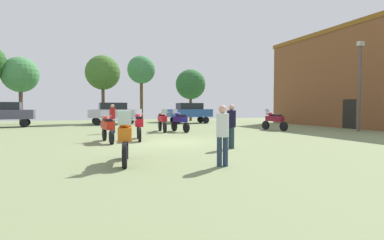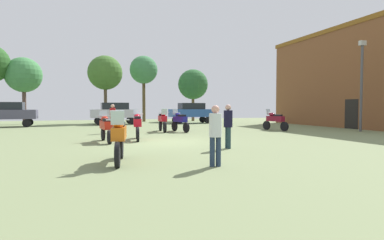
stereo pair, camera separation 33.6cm
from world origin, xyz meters
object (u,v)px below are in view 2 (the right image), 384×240
at_px(car_3, 7,112).
at_px(lamp_post, 362,80).
at_px(car_1, 115,112).
at_px(motorcycle_8, 180,121).
at_px(tree_5, 144,70).
at_px(brick_building, 362,78).
at_px(person_1, 215,131).
at_px(tree_4, 105,73).
at_px(tree_6, 24,75).
at_px(motorcycle_4, 119,137).
at_px(tree_2, 193,85).
at_px(motorcycle_1, 163,120).
at_px(person_2, 228,123).
at_px(person_3, 113,116).
at_px(car_2, 191,111).
at_px(motorcycle_5, 275,120).
at_px(motorcycle_2, 137,125).
at_px(motorcycle_7, 106,127).

bearing_deg(car_3, lamp_post, -121.52).
bearing_deg(car_1, motorcycle_8, -163.63).
bearing_deg(tree_5, brick_building, -42.53).
height_order(car_1, person_1, car_1).
xyz_separation_m(tree_4, tree_6, (-7.36, 0.58, -0.42)).
bearing_deg(car_3, motorcycle_4, -162.36).
bearing_deg(tree_5, tree_2, -2.00).
distance_m(motorcycle_1, person_2, 8.67).
relative_size(motorcycle_8, person_3, 1.21).
relative_size(motorcycle_1, person_2, 1.33).
xyz_separation_m(brick_building, motorcycle_4, (-20.52, -10.16, -3.22)).
relative_size(car_1, tree_2, 0.73).
bearing_deg(car_2, motorcycle_4, 155.00).
relative_size(motorcycle_5, tree_2, 0.37).
bearing_deg(motorcycle_1, tree_6, -48.58).
distance_m(motorcycle_1, motorcycle_5, 7.68).
relative_size(motorcycle_2, tree_4, 0.33).
xyz_separation_m(motorcycle_5, motorcycle_7, (-11.35, -3.35, -0.01)).
relative_size(tree_5, tree_6, 1.15).
relative_size(person_2, tree_5, 0.24).
distance_m(motorcycle_2, person_2, 5.10).
bearing_deg(motorcycle_2, person_1, -75.07).
bearing_deg(motorcycle_4, motorcycle_2, -94.26).
bearing_deg(tree_6, motorcycle_7, -70.23).
relative_size(motorcycle_4, motorcycle_7, 0.96).
xyz_separation_m(car_2, lamp_post, (7.14, -13.33, 2.16)).
distance_m(car_2, lamp_post, 15.27).
relative_size(car_2, person_2, 2.54).
distance_m(motorcycle_7, person_2, 5.77).
height_order(car_1, car_3, same).
xyz_separation_m(motorcycle_4, car_3, (-6.96, 19.03, 0.43)).
bearing_deg(person_2, tree_5, 176.11).
relative_size(motorcycle_1, motorcycle_7, 1.01).
height_order(motorcycle_4, car_3, car_3).
bearing_deg(tree_2, car_3, -163.75).
xyz_separation_m(motorcycle_4, car_1, (1.53, 19.80, 0.43)).
relative_size(brick_building, car_2, 3.60).
relative_size(motorcycle_5, motorcycle_8, 1.03).
height_order(motorcycle_7, person_2, person_2).
distance_m(motorcycle_7, tree_5, 20.16).
bearing_deg(car_1, motorcycle_1, -168.76).
relative_size(tree_4, tree_5, 0.94).
bearing_deg(lamp_post, motorcycle_7, -177.40).
relative_size(brick_building, car_1, 3.56).
xyz_separation_m(motorcycle_5, person_1, (-8.89, -10.24, 0.24)).
height_order(motorcycle_8, tree_5, tree_5).
height_order(person_3, tree_2, tree_2).
xyz_separation_m(brick_building, motorcycle_5, (-9.23, -1.31, -3.24)).
height_order(brick_building, motorcycle_5, brick_building).
bearing_deg(person_2, motorcycle_8, 174.26).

